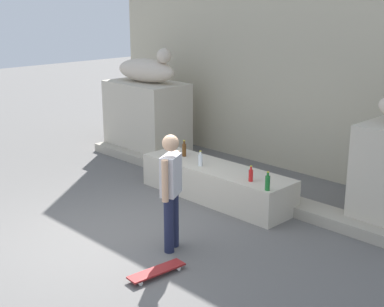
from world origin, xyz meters
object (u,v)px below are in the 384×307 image
(statue_reclining_left, at_px, (147,70))
(bottle_brown, at_px, (184,150))
(skater, at_px, (171,188))
(bottle_clear, at_px, (200,160))
(skateboard, at_px, (157,271))
(bottle_green, at_px, (268,183))
(bottle_red, at_px, (251,175))

(statue_reclining_left, distance_m, bottle_brown, 2.75)
(skater, height_order, bottle_clear, skater)
(statue_reclining_left, relative_size, bottle_clear, 6.02)
(skateboard, height_order, bottle_green, bottle_green)
(statue_reclining_left, xyz_separation_m, bottle_clear, (2.89, -1.25, -1.20))
(skateboard, bearing_deg, skater, 38.52)
(statue_reclining_left, relative_size, skateboard, 2.03)
(bottle_green, xyz_separation_m, bottle_red, (-0.45, 0.15, -0.02))
(bottle_clear, relative_size, bottle_brown, 0.90)
(skateboard, xyz_separation_m, bottle_green, (0.02, 2.24, 0.65))
(bottle_red, bearing_deg, bottle_clear, 179.37)
(statue_reclining_left, bearing_deg, bottle_red, -23.46)
(skater, height_order, bottle_brown, skater)
(bottle_brown, bearing_deg, skater, -47.67)
(bottle_brown, bearing_deg, bottle_green, -9.47)
(bottle_green, bearing_deg, bottle_brown, 170.53)
(skateboard, bearing_deg, bottle_clear, 38.52)
(bottle_clear, bearing_deg, skateboard, -56.63)
(bottle_green, height_order, bottle_red, bottle_green)
(skateboard, bearing_deg, bottle_red, 15.46)
(skateboard, relative_size, bottle_brown, 2.66)
(statue_reclining_left, xyz_separation_m, bottle_green, (4.49, -1.41, -1.19))
(skater, height_order, skateboard, skater)
(bottle_brown, bearing_deg, statue_reclining_left, 155.41)
(bottle_clear, height_order, bottle_brown, bottle_brown)
(bottle_green, height_order, bottle_clear, bottle_green)
(statue_reclining_left, height_order, skateboard, statue_reclining_left)
(skater, distance_m, bottle_clear, 2.10)
(skater, bearing_deg, bottle_red, -27.25)
(statue_reclining_left, distance_m, bottle_red, 4.40)
(skater, xyz_separation_m, bottle_brown, (-1.78, 1.95, -0.20))
(bottle_clear, bearing_deg, bottle_red, -0.63)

